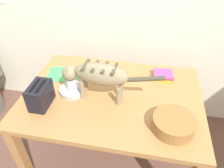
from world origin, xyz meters
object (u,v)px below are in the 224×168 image
at_px(dining_table, 112,102).
at_px(wicker_basket, 173,124).
at_px(saucer_bowl, 73,90).
at_px(magazine, 64,74).
at_px(cat, 98,75).
at_px(toaster, 40,95).
at_px(coffee_mug, 72,84).
at_px(book_stack, 163,75).

height_order(dining_table, wicker_basket, wicker_basket).
relative_size(saucer_bowl, magazine, 0.71).
xyz_separation_m(cat, wicker_basket, (0.54, -0.21, -0.15)).
bearing_deg(saucer_bowl, wicker_basket, -16.64).
height_order(saucer_bowl, magazine, saucer_bowl).
bearing_deg(wicker_basket, magazine, 154.44).
height_order(wicker_basket, toaster, toaster).
bearing_deg(saucer_bowl, magazine, 126.39).
relative_size(dining_table, saucer_bowl, 6.81).
distance_m(cat, toaster, 0.43).
bearing_deg(magazine, toaster, -100.16).
distance_m(wicker_basket, toaster, 0.92).
distance_m(coffee_mug, wicker_basket, 0.78).
bearing_deg(toaster, coffee_mug, 44.18).
height_order(dining_table, saucer_bowl, saucer_bowl).
bearing_deg(magazine, cat, -38.63).
relative_size(magazine, toaster, 1.40).
xyz_separation_m(dining_table, coffee_mug, (-0.30, -0.03, 0.17)).
height_order(saucer_bowl, coffee_mug, coffee_mug).
bearing_deg(magazine, book_stack, 0.38).
bearing_deg(book_stack, wicker_basket, -83.13).
distance_m(saucer_bowl, wicker_basket, 0.78).
relative_size(dining_table, wicker_basket, 5.01).
bearing_deg(book_stack, coffee_mug, -154.63).
relative_size(saucer_bowl, toaster, 0.99).
relative_size(saucer_bowl, coffee_mug, 1.62).
distance_m(dining_table, book_stack, 0.49).
bearing_deg(wicker_basket, coffee_mug, 163.27).
relative_size(magazine, wicker_basket, 1.04).
bearing_deg(wicker_basket, toaster, 176.64).
xyz_separation_m(coffee_mug, wicker_basket, (0.74, -0.22, -0.04)).
relative_size(dining_table, book_stack, 7.83).
relative_size(cat, toaster, 3.63).
relative_size(dining_table, cat, 1.86).
relative_size(cat, coffee_mug, 5.93).
height_order(cat, magazine, cat).
bearing_deg(toaster, dining_table, 22.99).
distance_m(dining_table, magazine, 0.50).
bearing_deg(cat, dining_table, -61.71).
xyz_separation_m(coffee_mug, book_stack, (0.68, 0.32, -0.06)).
distance_m(saucer_bowl, coffee_mug, 0.06).
xyz_separation_m(dining_table, saucer_bowl, (-0.30, -0.03, 0.11)).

